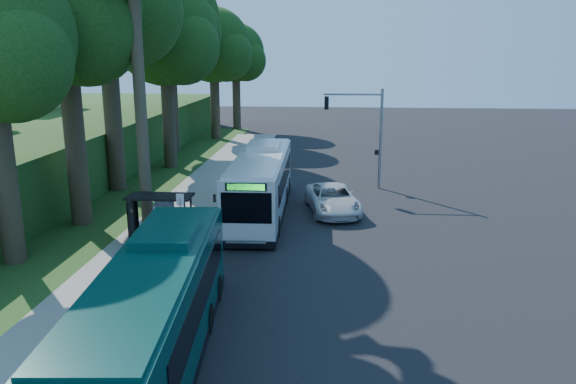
# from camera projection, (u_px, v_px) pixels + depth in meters

# --- Properties ---
(ground) EXTENTS (140.00, 140.00, 0.00)m
(ground) POSITION_uv_depth(u_px,v_px,m) (304.00, 230.00, 30.65)
(ground) COLOR black
(ground) RESTS_ON ground
(sidewalk) EXTENTS (4.50, 70.00, 0.12)m
(sidewalk) POSITION_uv_depth(u_px,v_px,m) (173.00, 225.00, 31.21)
(sidewalk) COLOR gray
(sidewalk) RESTS_ON ground
(red_curb) EXTENTS (0.25, 30.00, 0.13)m
(red_curb) POSITION_uv_depth(u_px,v_px,m) (196.00, 251.00, 27.16)
(red_curb) COLOR maroon
(red_curb) RESTS_ON ground
(grass_verge) EXTENTS (8.00, 70.00, 0.06)m
(grass_verge) POSITION_uv_depth(u_px,v_px,m) (109.00, 201.00, 36.49)
(grass_verge) COLOR #234719
(grass_verge) RESTS_ON ground
(bus_shelter) EXTENTS (3.20, 1.51, 2.55)m
(bus_shelter) POSITION_uv_depth(u_px,v_px,m) (156.00, 209.00, 28.01)
(bus_shelter) COLOR black
(bus_shelter) RESTS_ON ground
(stop_sign_pole) EXTENTS (0.35, 0.06, 3.17)m
(stop_sign_pole) POSITION_uv_depth(u_px,v_px,m) (181.00, 217.00, 25.73)
(stop_sign_pole) COLOR gray
(stop_sign_pole) RESTS_ON ground
(traffic_signal_pole) EXTENTS (4.10, 0.30, 7.00)m
(traffic_signal_pole) POSITION_uv_depth(u_px,v_px,m) (366.00, 126.00, 38.94)
(traffic_signal_pole) COLOR gray
(traffic_signal_pole) RESTS_ON ground
(tree_0) EXTENTS (8.40, 8.00, 15.70)m
(tree_0) POSITION_uv_depth(u_px,v_px,m) (65.00, 17.00, 28.88)
(tree_0) COLOR #382B1E
(tree_0) RESTS_ON ground
(tree_2) EXTENTS (8.82, 8.40, 15.12)m
(tree_2) POSITION_uv_depth(u_px,v_px,m) (166.00, 38.00, 44.48)
(tree_2) COLOR #382B1E
(tree_2) RESTS_ON ground
(tree_3) EXTENTS (10.08, 9.60, 17.28)m
(tree_3) POSITION_uv_depth(u_px,v_px,m) (169.00, 23.00, 52.01)
(tree_3) COLOR #382B1E
(tree_3) RESTS_ON ground
(tree_4) EXTENTS (8.40, 8.00, 14.14)m
(tree_4) POSITION_uv_depth(u_px,v_px,m) (214.00, 49.00, 60.10)
(tree_4) COLOR #382B1E
(tree_4) RESTS_ON ground
(tree_5) EXTENTS (7.35, 7.00, 12.86)m
(tree_5) POSITION_uv_depth(u_px,v_px,m) (236.00, 56.00, 67.94)
(tree_5) COLOR #382B1E
(tree_5) RESTS_ON ground
(white_bus) EXTENTS (3.08, 13.20, 3.92)m
(white_bus) POSITION_uv_depth(u_px,v_px,m) (261.00, 182.00, 33.33)
(white_bus) COLOR silver
(white_bus) RESTS_ON ground
(teal_bus) EXTENTS (3.73, 12.86, 3.78)m
(teal_bus) POSITION_uv_depth(u_px,v_px,m) (155.00, 311.00, 16.90)
(teal_bus) COLOR #0A3934
(teal_bus) RESTS_ON ground
(pickup) EXTENTS (3.79, 6.31, 1.64)m
(pickup) POSITION_uv_depth(u_px,v_px,m) (333.00, 199.00, 33.78)
(pickup) COLOR silver
(pickup) RESTS_ON ground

